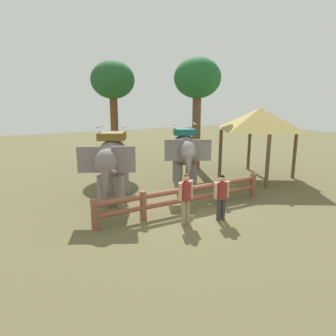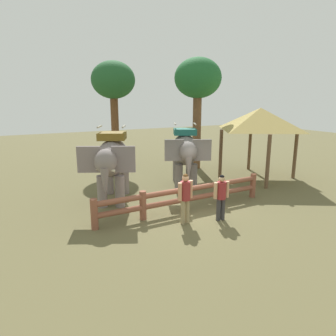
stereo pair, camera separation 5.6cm
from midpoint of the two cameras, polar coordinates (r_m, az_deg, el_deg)
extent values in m
plane|color=brown|center=(11.46, 4.00, -8.54)|extent=(60.00, 60.00, 0.00)
cylinder|color=brown|center=(10.21, -13.68, -8.52)|extent=(0.24, 0.24, 1.05)
cylinder|color=brown|center=(10.73, -4.63, -7.09)|extent=(0.24, 0.24, 1.05)
cylinder|color=brown|center=(11.49, 3.34, -5.67)|extent=(0.24, 0.24, 1.05)
cylinder|color=brown|center=(12.46, 10.17, -4.36)|extent=(0.24, 0.24, 1.05)
cylinder|color=brown|center=(13.57, 15.94, -3.20)|extent=(0.24, 0.24, 1.05)
cylinder|color=brown|center=(11.52, 3.34, -6.02)|extent=(6.95, 0.35, 0.20)
cylinder|color=brown|center=(11.39, 3.36, -4.12)|extent=(6.95, 0.35, 0.20)
cylinder|color=slate|center=(12.04, -8.98, -4.37)|extent=(0.38, 0.38, 1.27)
cylinder|color=slate|center=(12.15, -12.27, -4.36)|extent=(0.38, 0.38, 1.27)
cylinder|color=slate|center=(13.68, -8.11, -2.20)|extent=(0.38, 0.38, 1.27)
cylinder|color=slate|center=(13.77, -11.01, -2.21)|extent=(0.38, 0.38, 1.27)
ellipsoid|color=slate|center=(12.62, -10.28, 2.00)|extent=(2.38, 3.14, 1.49)
ellipsoid|color=slate|center=(10.94, -11.59, 1.22)|extent=(1.14, 1.21, 0.91)
cube|color=slate|center=(10.96, -8.31, 1.66)|extent=(0.82, 0.48, 0.96)
cube|color=slate|center=(11.17, -14.64, 1.58)|extent=(0.82, 0.48, 0.96)
cone|color=slate|center=(10.79, -11.71, -2.93)|extent=(0.34, 0.34, 1.17)
cone|color=beige|center=(10.74, -10.86, -0.41)|extent=(0.39, 0.26, 0.16)
cone|color=beige|center=(10.80, -12.61, -0.42)|extent=(0.39, 0.26, 0.16)
cube|color=brown|center=(12.48, -10.45, 6.02)|extent=(1.39, 1.33, 0.30)
cylinder|color=#A59E8C|center=(12.38, -8.27, 7.82)|extent=(0.44, 0.81, 0.07)
cylinder|color=#A59E8C|center=(12.52, -12.75, 7.70)|extent=(0.44, 0.81, 0.07)
cylinder|color=slate|center=(14.11, 4.93, -1.70)|extent=(0.37, 0.37, 1.24)
cylinder|color=slate|center=(14.05, 2.16, -1.73)|extent=(0.37, 0.37, 1.24)
cylinder|color=slate|center=(15.73, 4.19, -0.13)|extent=(0.37, 0.37, 1.24)
cylinder|color=slate|center=(15.67, 1.71, -0.16)|extent=(0.37, 0.37, 1.24)
ellipsoid|color=slate|center=(14.64, 3.29, 3.54)|extent=(2.31, 3.06, 1.45)
ellipsoid|color=slate|center=(12.99, 3.98, 3.10)|extent=(1.11, 1.18, 0.89)
cube|color=slate|center=(13.17, 6.54, 3.41)|extent=(0.80, 0.46, 0.93)
cube|color=slate|center=(13.05, 1.29, 3.40)|extent=(0.80, 0.46, 0.93)
cone|color=slate|center=(12.82, 4.08, -0.28)|extent=(0.33, 0.33, 1.14)
cube|color=#1B5C52|center=(14.52, 3.34, 6.92)|extent=(1.35, 1.29, 0.29)
cylinder|color=#A59E8C|center=(14.54, 5.24, 8.37)|extent=(0.42, 0.79, 0.07)
cylinder|color=#A59E8C|center=(14.45, 1.46, 8.39)|extent=(0.42, 0.79, 0.07)
cylinder|color=#363437|center=(10.89, 10.52, -7.68)|extent=(0.15, 0.15, 0.79)
cylinder|color=#363437|center=(10.81, 9.70, -7.81)|extent=(0.15, 0.15, 0.79)
cylinder|color=maroon|center=(10.62, 10.26, -4.21)|extent=(0.36, 0.36, 0.61)
cylinder|color=tan|center=(10.73, 11.33, -4.00)|extent=(0.13, 0.13, 0.58)
cylinder|color=tan|center=(10.51, 9.18, -4.28)|extent=(0.13, 0.13, 0.58)
sphere|color=tan|center=(10.51, 10.35, -2.06)|extent=(0.22, 0.22, 0.22)
sphere|color=black|center=(10.49, 10.37, -1.74)|extent=(0.17, 0.17, 0.17)
cylinder|color=#98855F|center=(10.50, 3.80, -8.14)|extent=(0.16, 0.16, 0.85)
cylinder|color=#98855F|center=(10.38, 3.02, -8.39)|extent=(0.16, 0.16, 0.85)
cylinder|color=maroon|center=(10.19, 3.47, -4.35)|extent=(0.40, 0.40, 0.65)
cylinder|color=tan|center=(10.34, 4.48, -4.00)|extent=(0.14, 0.14, 0.62)
cylinder|color=tan|center=(10.03, 2.43, -4.53)|extent=(0.14, 0.14, 0.62)
sphere|color=tan|center=(10.06, 3.50, -1.96)|extent=(0.23, 0.23, 0.23)
sphere|color=#593819|center=(10.05, 3.51, -1.60)|extent=(0.18, 0.18, 0.18)
cylinder|color=brown|center=(18.65, 15.33, 3.66)|extent=(0.18, 0.18, 2.60)
cylinder|color=brown|center=(17.35, 23.10, 2.38)|extent=(0.18, 0.18, 2.60)
cylinder|color=brown|center=(16.39, 10.07, 2.66)|extent=(0.18, 0.18, 2.60)
cylinder|color=brown|center=(14.89, 18.56, 1.12)|extent=(0.18, 0.18, 2.60)
pyramid|color=tan|center=(16.53, 17.20, 8.91)|extent=(4.61, 4.61, 1.14)
cylinder|color=brown|center=(19.04, -9.91, 7.11)|extent=(0.47, 0.47, 4.57)
ellipsoid|color=#205529|center=(18.97, -10.28, 16.16)|extent=(2.62, 2.62, 2.22)
cylinder|color=brown|center=(18.33, 5.57, 7.09)|extent=(0.51, 0.51, 4.61)
ellipsoid|color=#1F5E2C|center=(18.26, 5.79, 16.68)|extent=(2.74, 2.74, 2.33)
camera|label=1|loc=(0.03, -89.87, 0.03)|focal=32.08mm
camera|label=2|loc=(0.03, 90.13, -0.03)|focal=32.08mm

